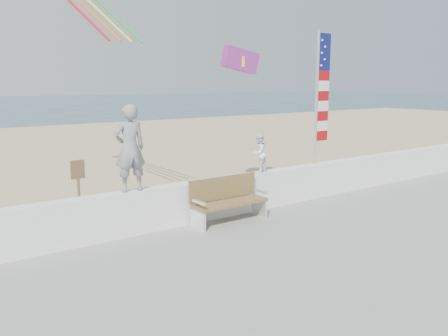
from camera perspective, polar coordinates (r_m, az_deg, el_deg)
The scene contains 9 objects.
ground at distance 9.56m, azimuth 5.51°, elevation -9.70°, with size 220.00×220.00×0.00m, color #2E4A5C.
sand at distance 17.09m, azimuth -15.00°, elevation -0.90°, with size 90.00×40.00×0.08m, color tan.
seawall at distance 10.87m, azimuth -1.48°, elevation -3.69°, with size 30.00×0.35×0.90m, color white.
adult at distance 9.64m, azimuth -11.27°, elevation 2.35°, with size 0.64×0.42×1.76m, color gray.
child at distance 11.53m, azimuth 4.21°, elevation 1.79°, with size 0.46×0.36×0.95m, color white.
bench at distance 10.57m, azimuth 0.44°, elevation -3.78°, with size 1.80×0.57×1.00m.
flag at distance 12.86m, azimuth 11.48°, elevation 8.92°, with size 0.50×0.08×3.50m.
parafoil_kite at distance 13.31m, azimuth 2.04°, elevation 12.82°, with size 1.13×0.40×0.76m.
sign at distance 11.19m, azimuth -17.11°, elevation -2.10°, with size 0.32×0.07×1.46m.
Camera 1 is at (-6.02, -6.67, 3.27)m, focal length 38.00 mm.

